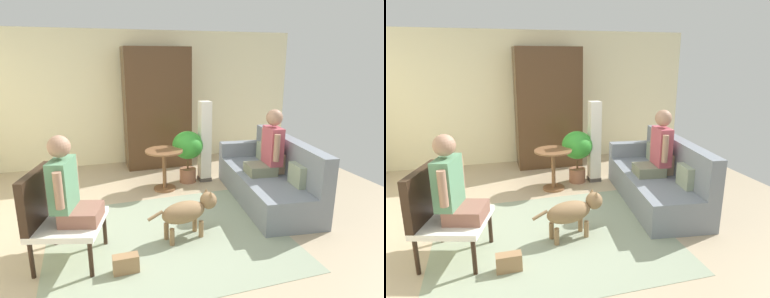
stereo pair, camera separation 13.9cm
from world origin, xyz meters
The scene contains 13 objects.
ground_plane centered at (0.00, 0.00, 0.00)m, with size 7.10×7.10×0.00m, color tan.
back_wall centered at (0.00, 3.02, 1.25)m, with size 6.52×0.12×2.50m, color beige.
area_rug centered at (-0.13, -0.14, 0.00)m, with size 2.68×2.25×0.01m, color gray.
couch centered at (1.54, 0.50, 0.32)m, with size 1.07×2.14×0.91m.
armchair centered at (-1.31, -0.23, 0.54)m, with size 0.81×0.84×0.96m.
person_on_couch centered at (1.49, 0.47, 0.79)m, with size 0.49×0.52×0.92m.
person_on_armchair centered at (-1.15, -0.27, 0.79)m, with size 0.52×0.52×0.87m.
round_end_table centered at (0.17, 1.32, 0.42)m, with size 0.58×0.58×0.64m.
dog centered at (0.10, -0.19, 0.33)m, with size 0.85×0.35×0.53m.
potted_plant centered at (0.62, 1.53, 0.56)m, with size 0.50×0.50×0.86m.
column_lamp centered at (0.90, 1.52, 0.66)m, with size 0.20×0.20×1.33m.
armoire_cabinet centered at (0.34, 2.61, 1.10)m, with size 1.19×0.56×2.20m, color #4C331E.
handbag centered at (-0.68, -0.65, 0.09)m, with size 0.25×0.11×0.18m, color #99724C.
Camera 2 is at (-0.80, -3.59, 2.02)m, focal length 31.60 mm.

